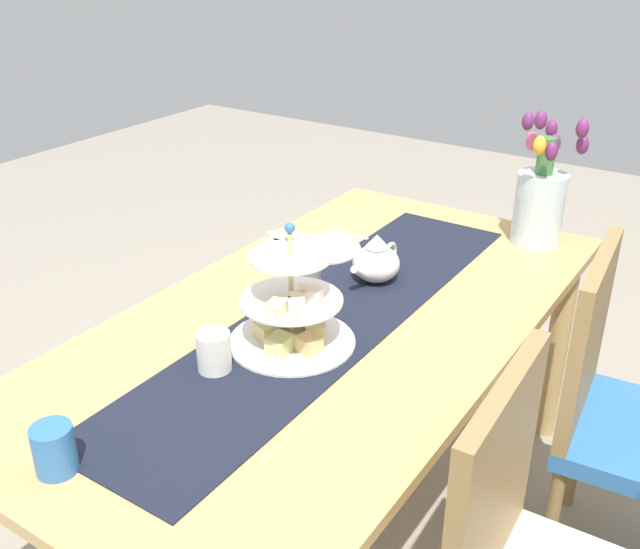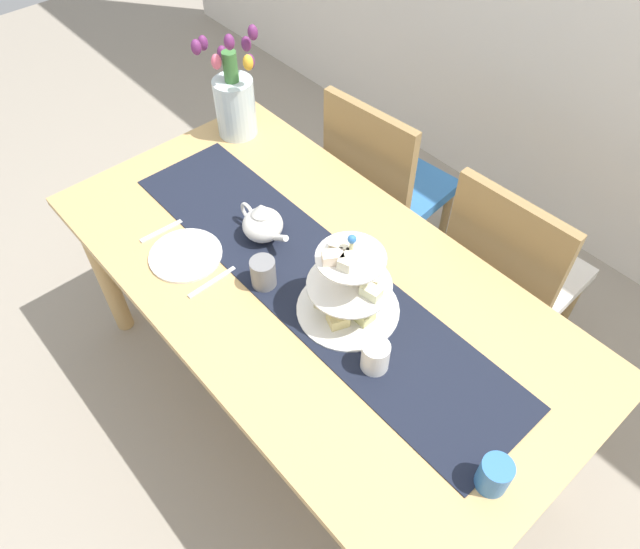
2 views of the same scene
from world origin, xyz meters
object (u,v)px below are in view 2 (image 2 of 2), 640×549
object	(u,v)px
dining_table	(311,298)
fork_left	(161,231)
mug_orange	(494,475)
tulip_vase	(235,99)
knife_left	(212,282)
chair_left	(383,183)
mug_white_text	(375,357)
tiered_cake_stand	(349,290)
teapot	(262,223)
chair_right	(510,271)
mug_grey	(263,273)
dinner_plate_left	(186,255)

from	to	relation	value
dining_table	fork_left	world-z (taller)	fork_left
dining_table	mug_orange	xyz separation A→B (m)	(0.76, -0.10, 0.14)
tulip_vase	knife_left	world-z (taller)	tulip_vase
dining_table	chair_left	size ratio (longest dim) A/B	1.93
fork_left	mug_white_text	bearing A→B (deg)	11.00
tiered_cake_stand	fork_left	distance (m)	0.69
dining_table	mug_white_text	world-z (taller)	mug_white_text
chair_left	knife_left	bearing A→B (deg)	-80.41
chair_left	fork_left	size ratio (longest dim) A/B	6.07
teapot	mug_white_text	bearing A→B (deg)	-7.52
chair_right	tiered_cake_stand	distance (m)	0.76
tiered_cake_stand	mug_orange	size ratio (longest dim) A/B	3.20
teapot	mug_white_text	world-z (taller)	teapot
teapot	mug_orange	distance (m)	1.00
chair_left	teapot	bearing A→B (deg)	-81.36
dining_table	chair_right	xyz separation A→B (m)	(0.30, 0.68, -0.13)
teapot	tulip_vase	world-z (taller)	tulip_vase
teapot	knife_left	xyz separation A→B (m)	(0.05, -0.24, -0.06)
teapot	mug_grey	world-z (taller)	teapot
dinner_plate_left	chair_left	bearing A→B (deg)	90.62
dining_table	tiered_cake_stand	xyz separation A→B (m)	(0.16, -0.00, 0.19)
tiered_cake_stand	mug_grey	xyz separation A→B (m)	(-0.24, -0.12, -0.04)
chair_right	knife_left	distance (m)	1.06
teapot	mug_white_text	xyz separation A→B (m)	(0.59, -0.08, -0.01)
teapot	tulip_vase	xyz separation A→B (m)	(-0.51, 0.28, 0.08)
dinner_plate_left	knife_left	world-z (taller)	dinner_plate_left
chair_left	dinner_plate_left	bearing A→B (deg)	-89.38
dining_table	tulip_vase	world-z (taller)	tulip_vase
teapot	mug_orange	bearing A→B (deg)	-5.70
dinner_plate_left	knife_left	size ratio (longest dim) A/B	1.35
chair_right	dinner_plate_left	world-z (taller)	chair_right
chair_right	teapot	size ratio (longest dim) A/B	3.82
chair_left	tiered_cake_stand	bearing A→B (deg)	-53.53
dinner_plate_left	knife_left	xyz separation A→B (m)	(0.14, 0.00, -0.00)
mug_white_text	chair_left	bearing A→B (deg)	132.29
teapot	knife_left	distance (m)	0.25
tiered_cake_stand	mug_grey	size ratio (longest dim) A/B	3.20
mug_white_text	dinner_plate_left	bearing A→B (deg)	-166.73
tiered_cake_stand	knife_left	size ratio (longest dim) A/B	1.79
tiered_cake_stand	mug_orange	xyz separation A→B (m)	(0.59, -0.10, -0.04)
dining_table	fork_left	bearing A→B (deg)	-153.41
chair_right	tulip_vase	distance (m)	1.18
knife_left	mug_white_text	bearing A→B (deg)	16.70
dining_table	dinner_plate_left	distance (m)	0.42
tulip_vase	mug_grey	world-z (taller)	tulip_vase
teapot	knife_left	world-z (taller)	teapot
teapot	dinner_plate_left	size ratio (longest dim) A/B	1.04
knife_left	mug_orange	distance (m)	0.95
dining_table	mug_grey	size ratio (longest dim) A/B	18.53
tiered_cake_stand	mug_orange	world-z (taller)	tiered_cake_stand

